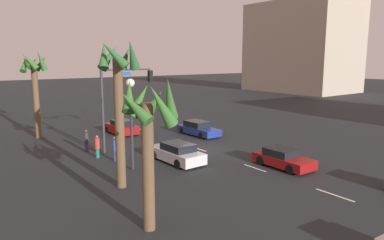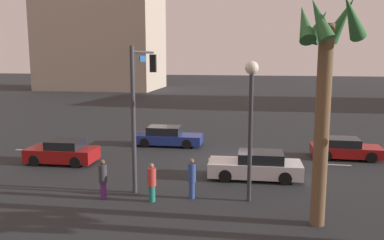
{
  "view_description": "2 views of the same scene",
  "coord_description": "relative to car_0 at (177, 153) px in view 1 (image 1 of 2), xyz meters",
  "views": [
    {
      "loc": [
        -22.13,
        16.82,
        7.22
      ],
      "look_at": [
        1.84,
        -0.37,
        2.14
      ],
      "focal_mm": 33.6,
      "sensor_mm": 36.0,
      "label": 1
    },
    {
      "loc": [
        -2.02,
        23.29,
        6.13
      ],
      "look_at": [
        2.59,
        -1.12,
        2.18
      ],
      "focal_mm": 37.35,
      "sensor_mm": 36.0,
      "label": 2
    }
  ],
  "objects": [
    {
      "name": "lane_stripe_1",
      "position": [
        -10.18,
        -3.43,
        -0.64
      ],
      "size": [
        2.27,
        0.14,
        0.01
      ],
      "primitive_type": "cube",
      "color": "silver",
      "rests_on": "ground_plane"
    },
    {
      "name": "palm_tree_2",
      "position": [
        -7.94,
        6.5,
        3.95
      ],
      "size": [
        2.38,
        2.72,
        6.59
      ],
      "color": "brown",
      "rests_on": "ground_plane"
    },
    {
      "name": "streetlamp",
      "position": [
        0.2,
        3.32,
        3.55
      ],
      "size": [
        0.56,
        0.56,
        5.96
      ],
      "color": "#2D2D33",
      "rests_on": "ground_plane"
    },
    {
      "name": "lane_stripe_3",
      "position": [
        1.99,
        -3.43,
        -0.64
      ],
      "size": [
        1.91,
        0.14,
        0.01
      ],
      "primitive_type": "cube",
      "color": "silver",
      "rests_on": "ground_plane"
    },
    {
      "name": "palm_tree_0",
      "position": [
        -2.41,
        5.31,
        5.0
      ],
      "size": [
        2.54,
        2.57,
        8.28
      ],
      "color": "brown",
      "rests_on": "ground_plane"
    },
    {
      "name": "lane_stripe_2",
      "position": [
        -4.29,
        -3.43,
        -0.64
      ],
      "size": [
        1.99,
        0.14,
        0.01
      ],
      "primitive_type": "cube",
      "color": "silver",
      "rests_on": "ground_plane"
    },
    {
      "name": "pedestrian_1",
      "position": [
        2.65,
        3.45,
        0.3
      ],
      "size": [
        0.44,
        0.44,
        1.8
      ],
      "color": "#2D478C",
      "rests_on": "ground_plane"
    },
    {
      "name": "ground_plane",
      "position": [
        1.57,
        -3.43,
        -0.64
      ],
      "size": [
        220.0,
        220.0,
        0.0
      ],
      "primitive_type": "plane",
      "color": "#232628"
    },
    {
      "name": "lane_stripe_5",
      "position": [
        14.95,
        -3.43,
        -0.64
      ],
      "size": [
        1.89,
        0.14,
        0.01
      ],
      "primitive_type": "cube",
      "color": "silver",
      "rests_on": "ground_plane"
    },
    {
      "name": "pedestrian_2",
      "position": [
        6.45,
        4.19,
        0.27
      ],
      "size": [
        0.46,
        0.46,
        1.75
      ],
      "color": "#59266B",
      "rests_on": "ground_plane"
    },
    {
      "name": "car_5",
      "position": [
        -5.2,
        -5.12,
        -0.06
      ],
      "size": [
        4.09,
        1.95,
        1.25
      ],
      "color": "maroon",
      "rests_on": "ground_plane"
    },
    {
      "name": "traffic_signal",
      "position": [
        5.46,
        1.68,
        3.79
      ],
      "size": [
        0.59,
        4.72,
        6.59
      ],
      "color": "#38383D",
      "rests_on": "ground_plane"
    },
    {
      "name": "car_0",
      "position": [
        0.0,
        0.0,
        0.0
      ],
      "size": [
        4.73,
        2.11,
        1.39
      ],
      "color": "silver",
      "rests_on": "ground_plane"
    },
    {
      "name": "car_4",
      "position": [
        11.12,
        -0.92,
        -0.0
      ],
      "size": [
        4.01,
        2.07,
        1.37
      ],
      "color": "maroon",
      "rests_on": "ground_plane"
    },
    {
      "name": "pedestrian_0",
      "position": [
        4.26,
        4.15,
        0.23
      ],
      "size": [
        0.5,
        0.5,
        1.68
      ],
      "color": "#1E7266",
      "rests_on": "ground_plane"
    },
    {
      "name": "building_0",
      "position": [
        30.69,
        -53.02,
        8.9
      ],
      "size": [
        21.74,
        15.78,
        19.08
      ],
      "primitive_type": "cube",
      "rotation": [
        0.0,
        0.0,
        0.03
      ],
      "color": "#B2A38E",
      "rests_on": "ground_plane"
    },
    {
      "name": "palm_tree_1",
      "position": [
        13.75,
        6.05,
        4.97
      ],
      "size": [
        2.63,
        2.65,
        7.97
      ],
      "color": "brown",
      "rests_on": "ground_plane"
    },
    {
      "name": "car_3",
      "position": [
        6.31,
        -6.58,
        -0.03
      ],
      "size": [
        4.74,
        2.04,
        1.34
      ],
      "color": "navy",
      "rests_on": "ground_plane"
    },
    {
      "name": "lane_stripe_4",
      "position": [
        11.26,
        -3.43,
        -0.64
      ],
      "size": [
        1.96,
        0.14,
        0.01
      ],
      "primitive_type": "cube",
      "color": "silver",
      "rests_on": "ground_plane"
    }
  ]
}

